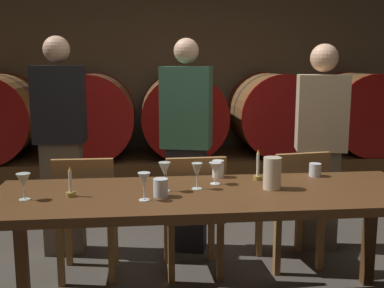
{
  "coord_description": "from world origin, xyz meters",
  "views": [
    {
      "loc": [
        -0.43,
        -2.54,
        1.51
      ],
      "look_at": [
        -0.12,
        0.47,
        0.98
      ],
      "focal_mm": 44.13,
      "sensor_mm": 36.0,
      "label": 1
    }
  ],
  "objects_px": {
    "wine_glass_far_left": "(24,181)",
    "wine_glass_center": "(165,170)",
    "candle_right": "(258,172)",
    "wine_glass_left": "(144,181)",
    "guest_left": "(61,145)",
    "cup_center_right": "(315,170)",
    "chair_right": "(294,203)",
    "guest_right": "(320,146)",
    "wine_barrel_right": "(273,114)",
    "chair_center": "(194,210)",
    "dining_table": "(209,205)",
    "candle_left": "(71,189)",
    "pitcher": "(272,173)",
    "wine_barrel_center": "(182,115)",
    "cup_center_left": "(218,169)",
    "wine_glass_far_right": "(215,169)",
    "cup_far_left": "(161,188)",
    "wine_barrel_far_right": "(358,113)",
    "chair_left": "(86,212)",
    "wine_barrel_left": "(93,116)",
    "wine_glass_right": "(197,171)",
    "guest_center": "(186,145)"
  },
  "relations": [
    {
      "from": "wine_barrel_far_right",
      "to": "cup_center_left",
      "type": "height_order",
      "value": "wine_barrel_far_right"
    },
    {
      "from": "candle_left",
      "to": "cup_far_left",
      "type": "bearing_deg",
      "value": -6.95
    },
    {
      "from": "wine_glass_far_left",
      "to": "wine_glass_center",
      "type": "xyz_separation_m",
      "value": [
        0.75,
        0.09,
        0.02
      ]
    },
    {
      "from": "chair_center",
      "to": "cup_far_left",
      "type": "bearing_deg",
      "value": 66.38
    },
    {
      "from": "wine_glass_far_left",
      "to": "cup_center_right",
      "type": "distance_m",
      "value": 1.77
    },
    {
      "from": "chair_right",
      "to": "guest_right",
      "type": "bearing_deg",
      "value": -140.67
    },
    {
      "from": "guest_right",
      "to": "cup_far_left",
      "type": "height_order",
      "value": "guest_right"
    },
    {
      "from": "chair_left",
      "to": "chair_center",
      "type": "relative_size",
      "value": 1.0
    },
    {
      "from": "chair_center",
      "to": "candle_left",
      "type": "bearing_deg",
      "value": 36.13
    },
    {
      "from": "pitcher",
      "to": "candle_right",
      "type": "bearing_deg",
      "value": 98.19
    },
    {
      "from": "cup_center_left",
      "to": "candle_right",
      "type": "bearing_deg",
      "value": -21.96
    },
    {
      "from": "chair_right",
      "to": "guest_right",
      "type": "height_order",
      "value": "guest_right"
    },
    {
      "from": "candle_left",
      "to": "wine_glass_far_right",
      "type": "distance_m",
      "value": 0.84
    },
    {
      "from": "chair_center",
      "to": "wine_glass_far_left",
      "type": "bearing_deg",
      "value": 30.5
    },
    {
      "from": "candle_right",
      "to": "wine_glass_left",
      "type": "relative_size",
      "value": 1.28
    },
    {
      "from": "wine_barrel_left",
      "to": "wine_glass_right",
      "type": "distance_m",
      "value": 2.45
    },
    {
      "from": "cup_center_left",
      "to": "wine_barrel_right",
      "type": "bearing_deg",
      "value": 65.61
    },
    {
      "from": "pitcher",
      "to": "chair_right",
      "type": "bearing_deg",
      "value": 60.72
    },
    {
      "from": "wine_glass_left",
      "to": "chair_center",
      "type": "bearing_deg",
      "value": 64.02
    },
    {
      "from": "cup_center_right",
      "to": "wine_barrel_right",
      "type": "bearing_deg",
      "value": 81.8
    },
    {
      "from": "guest_center",
      "to": "candle_right",
      "type": "bearing_deg",
      "value": 129.69
    },
    {
      "from": "wine_glass_center",
      "to": "cup_center_right",
      "type": "distance_m",
      "value": 1.01
    },
    {
      "from": "wine_barrel_center",
      "to": "wine_barrel_right",
      "type": "distance_m",
      "value": 0.98
    },
    {
      "from": "wine_barrel_far_right",
      "to": "wine_glass_right",
      "type": "height_order",
      "value": "wine_barrel_far_right"
    },
    {
      "from": "pitcher",
      "to": "wine_glass_far_left",
      "type": "distance_m",
      "value": 1.37
    },
    {
      "from": "dining_table",
      "to": "candle_left",
      "type": "distance_m",
      "value": 0.78
    },
    {
      "from": "chair_left",
      "to": "cup_center_left",
      "type": "xyz_separation_m",
      "value": [
        0.87,
        -0.28,
        0.34
      ]
    },
    {
      "from": "wine_glass_far_left",
      "to": "cup_far_left",
      "type": "xyz_separation_m",
      "value": [
        0.73,
        -0.02,
        -0.05
      ]
    },
    {
      "from": "wine_barrel_center",
      "to": "chair_right",
      "type": "distance_m",
      "value": 1.9
    },
    {
      "from": "wine_barrel_center",
      "to": "wine_glass_right",
      "type": "height_order",
      "value": "wine_barrel_center"
    },
    {
      "from": "wine_barrel_far_right",
      "to": "dining_table",
      "type": "height_order",
      "value": "wine_barrel_far_right"
    },
    {
      "from": "dining_table",
      "to": "wine_barrel_center",
      "type": "bearing_deg",
      "value": 88.81
    },
    {
      "from": "wine_barrel_center",
      "to": "candle_left",
      "type": "xyz_separation_m",
      "value": [
        -0.82,
        -2.38,
        -0.13
      ]
    },
    {
      "from": "guest_right",
      "to": "cup_far_left",
      "type": "bearing_deg",
      "value": 51.69
    },
    {
      "from": "chair_center",
      "to": "cup_center_left",
      "type": "relative_size",
      "value": 8.13
    },
    {
      "from": "wine_glass_far_right",
      "to": "pitcher",
      "type": "bearing_deg",
      "value": -24.19
    },
    {
      "from": "wine_barrel_right",
      "to": "wine_glass_left",
      "type": "bearing_deg",
      "value": -119.15
    },
    {
      "from": "wine_barrel_left",
      "to": "wine_glass_far_left",
      "type": "relative_size",
      "value": 6.01
    },
    {
      "from": "guest_right",
      "to": "wine_glass_left",
      "type": "relative_size",
      "value": 10.87
    },
    {
      "from": "wine_barrel_right",
      "to": "chair_center",
      "type": "relative_size",
      "value": 0.98
    },
    {
      "from": "wine_barrel_center",
      "to": "guest_left",
      "type": "relative_size",
      "value": 0.51
    },
    {
      "from": "pitcher",
      "to": "cup_far_left",
      "type": "bearing_deg",
      "value": -171.67
    },
    {
      "from": "candle_left",
      "to": "chair_right",
      "type": "bearing_deg",
      "value": 23.99
    },
    {
      "from": "candle_left",
      "to": "wine_glass_center",
      "type": "distance_m",
      "value": 0.52
    },
    {
      "from": "dining_table",
      "to": "cup_center_left",
      "type": "relative_size",
      "value": 22.54
    },
    {
      "from": "guest_left",
      "to": "cup_center_right",
      "type": "distance_m",
      "value": 1.91
    },
    {
      "from": "wine_barrel_far_right",
      "to": "candle_left",
      "type": "height_order",
      "value": "wine_barrel_far_right"
    },
    {
      "from": "dining_table",
      "to": "wine_glass_left",
      "type": "distance_m",
      "value": 0.43
    },
    {
      "from": "wine_barrel_far_right",
      "to": "guest_center",
      "type": "bearing_deg",
      "value": -147.06
    },
    {
      "from": "wine_glass_left",
      "to": "wine_glass_center",
      "type": "distance_m",
      "value": 0.2
    }
  ]
}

